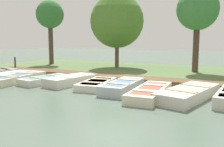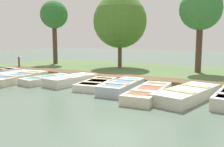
{
  "view_description": "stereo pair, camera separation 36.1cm",
  "coord_description": "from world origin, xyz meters",
  "px_view_note": "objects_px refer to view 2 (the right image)",
  "views": [
    {
      "loc": [
        10.63,
        5.56,
        2.2
      ],
      "look_at": [
        0.71,
        0.17,
        0.65
      ],
      "focal_mm": 40.0,
      "sensor_mm": 36.0,
      "label": 1
    },
    {
      "loc": [
        10.45,
        5.87,
        2.2
      ],
      "look_at": [
        0.71,
        0.17,
        0.65
      ],
      "focal_mm": 40.0,
      "sensor_mm": 36.0,
      "label": 2
    }
  ],
  "objects_px": {
    "rowboat_1": "(4,76)",
    "rowboat_5": "(97,84)",
    "park_tree_far_left": "(54,16)",
    "rowboat_7": "(149,92)",
    "park_tree_left": "(120,21)",
    "rowboat_6": "(122,86)",
    "rowboat_2": "(20,77)",
    "rowboat_3": "(47,79)",
    "park_tree_center": "(201,10)",
    "rowboat_4": "(71,80)",
    "mooring_post_near": "(19,64)",
    "rowboat_8": "(187,94)"
  },
  "relations": [
    {
      "from": "rowboat_7",
      "to": "park_tree_far_left",
      "type": "xyz_separation_m",
      "value": [
        -6.53,
        -10.85,
        3.89
      ]
    },
    {
      "from": "rowboat_2",
      "to": "mooring_post_near",
      "type": "relative_size",
      "value": 3.6
    },
    {
      "from": "park_tree_far_left",
      "to": "park_tree_left",
      "type": "xyz_separation_m",
      "value": [
        -0.34,
        5.85,
        -0.62
      ]
    },
    {
      "from": "rowboat_7",
      "to": "park_tree_left",
      "type": "xyz_separation_m",
      "value": [
        -6.87,
        -5.0,
        3.27
      ]
    },
    {
      "from": "rowboat_6",
      "to": "mooring_post_near",
      "type": "distance_m",
      "value": 9.73
    },
    {
      "from": "rowboat_3",
      "to": "park_tree_center",
      "type": "bearing_deg",
      "value": 143.33
    },
    {
      "from": "rowboat_2",
      "to": "park_tree_left",
      "type": "height_order",
      "value": "park_tree_left"
    },
    {
      "from": "rowboat_8",
      "to": "park_tree_left",
      "type": "relative_size",
      "value": 0.67
    },
    {
      "from": "park_tree_far_left",
      "to": "park_tree_left",
      "type": "bearing_deg",
      "value": 93.34
    },
    {
      "from": "rowboat_3",
      "to": "rowboat_4",
      "type": "xyz_separation_m",
      "value": [
        -0.25,
        1.4,
        0.05
      ]
    },
    {
      "from": "rowboat_2",
      "to": "rowboat_3",
      "type": "distance_m",
      "value": 1.61
    },
    {
      "from": "rowboat_6",
      "to": "park_tree_left",
      "type": "relative_size",
      "value": 0.55
    },
    {
      "from": "rowboat_1",
      "to": "rowboat_8",
      "type": "distance_m",
      "value": 10.06
    },
    {
      "from": "mooring_post_near",
      "to": "rowboat_1",
      "type": "bearing_deg",
      "value": 37.55
    },
    {
      "from": "rowboat_2",
      "to": "park_tree_far_left",
      "type": "relative_size",
      "value": 0.69
    },
    {
      "from": "rowboat_8",
      "to": "park_tree_left",
      "type": "height_order",
      "value": "park_tree_left"
    },
    {
      "from": "rowboat_2",
      "to": "rowboat_3",
      "type": "bearing_deg",
      "value": 95.33
    },
    {
      "from": "park_tree_left",
      "to": "rowboat_5",
      "type": "bearing_deg",
      "value": 19.28
    },
    {
      "from": "rowboat_6",
      "to": "park_tree_left",
      "type": "distance_m",
      "value": 8.07
    },
    {
      "from": "mooring_post_near",
      "to": "park_tree_center",
      "type": "distance_m",
      "value": 12.4
    },
    {
      "from": "rowboat_1",
      "to": "rowboat_6",
      "type": "relative_size",
      "value": 1.21
    },
    {
      "from": "rowboat_7",
      "to": "rowboat_6",
      "type": "bearing_deg",
      "value": -112.5
    },
    {
      "from": "rowboat_2",
      "to": "rowboat_1",
      "type": "bearing_deg",
      "value": -102.71
    },
    {
      "from": "rowboat_1",
      "to": "rowboat_5",
      "type": "distance_m",
      "value": 5.89
    },
    {
      "from": "rowboat_1",
      "to": "park_tree_left",
      "type": "xyz_separation_m",
      "value": [
        -6.79,
        3.68,
        3.28
      ]
    },
    {
      "from": "rowboat_8",
      "to": "park_tree_center",
      "type": "distance_m",
      "value": 7.55
    },
    {
      "from": "park_tree_left",
      "to": "park_tree_center",
      "type": "xyz_separation_m",
      "value": [
        0.02,
        5.43,
        0.46
      ]
    },
    {
      "from": "rowboat_2",
      "to": "park_tree_center",
      "type": "bearing_deg",
      "value": 122.98
    },
    {
      "from": "rowboat_7",
      "to": "rowboat_3",
      "type": "bearing_deg",
      "value": -98.78
    },
    {
      "from": "rowboat_2",
      "to": "rowboat_4",
      "type": "height_order",
      "value": "rowboat_4"
    },
    {
      "from": "park_tree_left",
      "to": "rowboat_7",
      "type": "bearing_deg",
      "value": 36.03
    },
    {
      "from": "rowboat_2",
      "to": "rowboat_3",
      "type": "relative_size",
      "value": 1.31
    },
    {
      "from": "rowboat_1",
      "to": "rowboat_8",
      "type": "bearing_deg",
      "value": 89.46
    },
    {
      "from": "rowboat_1",
      "to": "park_tree_far_left",
      "type": "relative_size",
      "value": 0.68
    },
    {
      "from": "rowboat_1",
      "to": "park_tree_center",
      "type": "height_order",
      "value": "park_tree_center"
    },
    {
      "from": "mooring_post_near",
      "to": "park_tree_far_left",
      "type": "distance_m",
      "value": 5.13
    },
    {
      "from": "rowboat_1",
      "to": "rowboat_2",
      "type": "height_order",
      "value": "rowboat_2"
    },
    {
      "from": "rowboat_2",
      "to": "rowboat_4",
      "type": "relative_size",
      "value": 1.31
    },
    {
      "from": "rowboat_1",
      "to": "mooring_post_near",
      "type": "bearing_deg",
      "value": -144.48
    },
    {
      "from": "rowboat_6",
      "to": "park_tree_left",
      "type": "xyz_separation_m",
      "value": [
        -6.44,
        -3.62,
        3.24
      ]
    },
    {
      "from": "rowboat_1",
      "to": "rowboat_6",
      "type": "height_order",
      "value": "rowboat_6"
    },
    {
      "from": "rowboat_7",
      "to": "park_tree_center",
      "type": "xyz_separation_m",
      "value": [
        -6.85,
        0.43,
        3.73
      ]
    },
    {
      "from": "rowboat_4",
      "to": "rowboat_6",
      "type": "height_order",
      "value": "rowboat_4"
    },
    {
      "from": "rowboat_5",
      "to": "park_tree_center",
      "type": "bearing_deg",
      "value": 142.69
    },
    {
      "from": "rowboat_1",
      "to": "rowboat_3",
      "type": "distance_m",
      "value": 2.96
    },
    {
      "from": "park_tree_far_left",
      "to": "mooring_post_near",
      "type": "bearing_deg",
      "value": 0.73
    },
    {
      "from": "rowboat_2",
      "to": "mooring_post_near",
      "type": "distance_m",
      "value": 4.54
    },
    {
      "from": "rowboat_1",
      "to": "park_tree_left",
      "type": "height_order",
      "value": "park_tree_left"
    },
    {
      "from": "rowboat_2",
      "to": "rowboat_5",
      "type": "distance_m",
      "value": 4.53
    },
    {
      "from": "rowboat_4",
      "to": "rowboat_7",
      "type": "distance_m",
      "value": 4.37
    }
  ]
}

